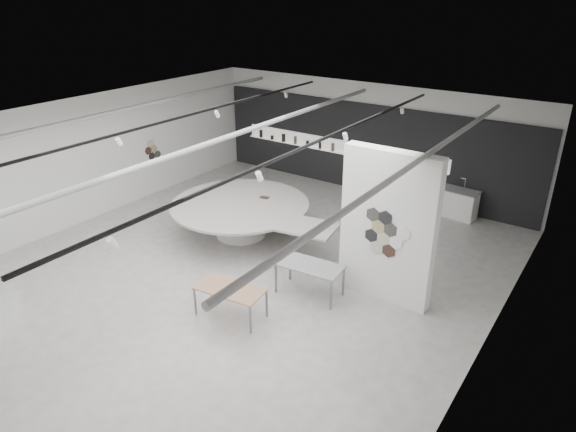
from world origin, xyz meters
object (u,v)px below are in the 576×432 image
Objects in this scene: sample_table_stone at (310,267)px; kitchen_counter at (451,202)px; sample_table_wood at (230,290)px; display_island at (242,215)px; partition_column at (388,228)px.

sample_table_stone is 0.97× the size of kitchen_counter.
sample_table_stone is at bearing 61.21° from sample_table_wood.
display_island is 6.69m from kitchen_counter.
partition_column is 5.71m from kitchen_counter.
sample_table_wood is 8.48m from kitchen_counter.
kitchen_counter is (2.20, 8.19, -0.20)m from sample_table_wood.
display_island is 4.01m from sample_table_wood.
partition_column is 4.93m from display_island.
partition_column reaches higher than kitchen_counter.
sample_table_stone is 6.57m from kitchen_counter.
display_island is at bearing 172.54° from partition_column.
partition_column is 2.18× the size of kitchen_counter.
partition_column is at bearing -16.43° from display_island.
display_island is 3.62m from sample_table_stone.
sample_table_wood is 0.97× the size of kitchen_counter.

